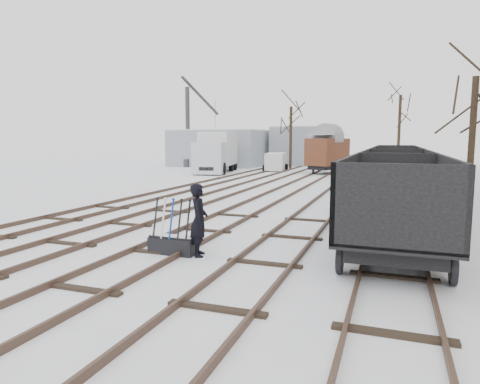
% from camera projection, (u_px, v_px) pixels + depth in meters
% --- Properties ---
extents(ground, '(120.00, 120.00, 0.00)m').
position_uv_depth(ground, '(158.00, 254.00, 11.52)').
color(ground, white).
rests_on(ground, ground).
extents(tracks, '(13.90, 52.00, 0.16)m').
position_uv_depth(tracks, '(282.00, 192.00, 24.28)').
color(tracks, black).
rests_on(tracks, ground).
extents(shed_left, '(10.00, 8.00, 4.10)m').
position_uv_depth(shed_left, '(221.00, 148.00, 49.25)').
color(shed_left, '#969FA9').
rests_on(shed_left, ground).
extents(shed_right, '(7.00, 6.00, 4.50)m').
position_uv_depth(shed_right, '(305.00, 146.00, 49.93)').
color(shed_right, '#969FA9').
rests_on(shed_right, ground).
extents(ground_frame, '(1.32, 0.47, 1.49)m').
position_uv_depth(ground_frame, '(172.00, 244.00, 11.44)').
color(ground_frame, black).
rests_on(ground_frame, ground).
extents(worker, '(0.69, 0.82, 1.92)m').
position_uv_depth(worker, '(199.00, 220.00, 11.20)').
color(worker, black).
rests_on(worker, ground).
extents(freight_wagon_a, '(2.56, 6.40, 2.61)m').
position_uv_depth(freight_wagon_a, '(396.00, 218.00, 11.22)').
color(freight_wagon_a, black).
rests_on(freight_wagon_a, ground).
extents(freight_wagon_b, '(2.56, 6.40, 2.61)m').
position_uv_depth(freight_wagon_b, '(395.00, 191.00, 17.19)').
color(freight_wagon_b, black).
rests_on(freight_wagon_b, ground).
extents(freight_wagon_c, '(2.56, 6.40, 2.61)m').
position_uv_depth(freight_wagon_c, '(395.00, 177.00, 23.17)').
color(freight_wagon_c, black).
rests_on(freight_wagon_c, ground).
extents(freight_wagon_d, '(2.56, 6.40, 2.61)m').
position_uv_depth(freight_wagon_d, '(395.00, 169.00, 29.14)').
color(freight_wagon_d, black).
rests_on(freight_wagon_d, ground).
extents(box_van_wagon, '(3.71, 5.03, 3.44)m').
position_uv_depth(box_van_wagon, '(328.00, 151.00, 37.98)').
color(box_van_wagon, black).
rests_on(box_van_wagon, ground).
extents(lorry, '(3.64, 8.41, 3.69)m').
position_uv_depth(lorry, '(216.00, 152.00, 39.33)').
color(lorry, black).
rests_on(lorry, ground).
extents(panel_van, '(2.26, 4.10, 1.71)m').
position_uv_depth(panel_van, '(276.00, 161.00, 41.40)').
color(panel_van, silver).
rests_on(panel_van, ground).
extents(crane, '(2.56, 5.86, 9.84)m').
position_uv_depth(crane, '(189.00, 143.00, 47.52)').
color(crane, '#323238').
rests_on(crane, ground).
extents(tree_near, '(0.30, 0.30, 5.91)m').
position_uv_depth(tree_near, '(472.00, 141.00, 19.81)').
color(tree_near, black).
rests_on(tree_near, ground).
extents(tree_far_left, '(0.30, 0.30, 6.36)m').
position_uv_depth(tree_far_left, '(291.00, 138.00, 44.14)').
color(tree_far_left, black).
rests_on(tree_far_left, ground).
extents(tree_far_right, '(0.30, 0.30, 7.58)m').
position_uv_depth(tree_far_right, '(399.00, 132.00, 44.36)').
color(tree_far_right, black).
rests_on(tree_far_right, ground).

